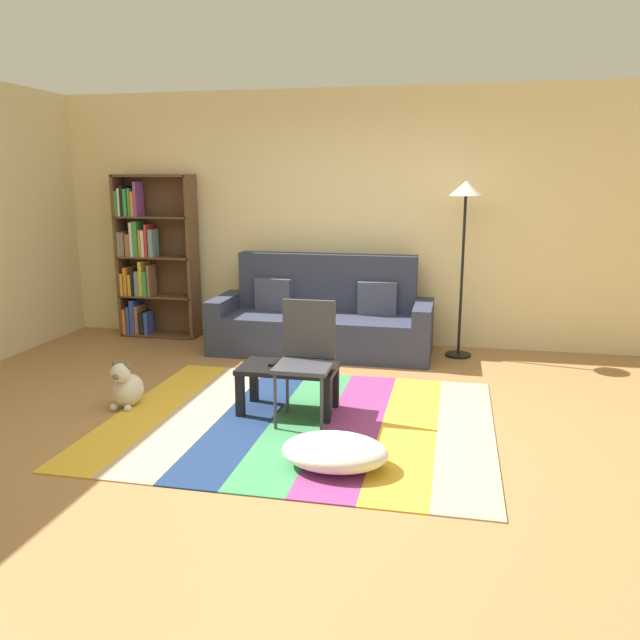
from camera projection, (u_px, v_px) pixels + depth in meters
ground_plane at (304, 423)px, 4.75m from camera, size 14.00×14.00×0.00m
back_wall at (358, 219)px, 6.89m from camera, size 6.80×0.10×2.70m
rug at (300, 421)px, 4.78m from camera, size 2.83×2.37×0.01m
couch at (323, 320)px, 6.67m from camera, size 2.26×0.80×1.00m
bookshelf at (148, 260)px, 7.24m from camera, size 0.90×0.28×1.82m
coffee_table at (288, 375)px, 4.91m from camera, size 0.75×0.42×0.36m
pouf at (335, 452)px, 3.99m from camera, size 0.67×0.48×0.20m
dog at (127, 387)px, 5.06m from camera, size 0.22×0.35×0.40m
standing_lamp at (465, 211)px, 6.23m from camera, size 0.32×0.32×1.75m
tv_remote at (275, 363)px, 4.95m from camera, size 0.06×0.15×0.02m
folding_chair at (306, 351)px, 4.72m from camera, size 0.40×0.40×0.90m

